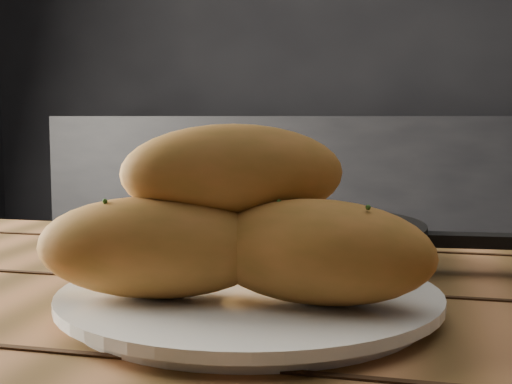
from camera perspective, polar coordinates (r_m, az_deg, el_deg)
name	(u,v)px	position (r m, az deg, el deg)	size (l,w,h in m)	color
back_wall	(439,3)	(3.03, 14.43, 14.43)	(4.00, 0.04, 2.70)	black
counter	(433,238)	(2.74, 13.97, -3.56)	(2.80, 0.60, 0.90)	black
plate	(250,301)	(0.54, -0.52, -8.67)	(0.29, 0.29, 0.02)	white
bread_rolls	(241,225)	(0.53, -1.25, -2.66)	(0.29, 0.24, 0.12)	#B26C31
skillet	(286,244)	(0.70, 2.43, -4.20)	(0.41, 0.27, 0.05)	black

